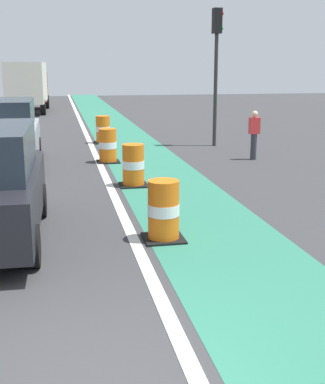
{
  "coord_description": "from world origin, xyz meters",
  "views": [
    {
      "loc": [
        -0.35,
        -4.54,
        3.07
      ],
      "look_at": [
        1.24,
        3.4,
        1.1
      ],
      "focal_mm": 49.0,
      "sensor_mm": 36.0,
      "label": 1
    }
  ],
  "objects_px": {
    "traffic_light_corner": "(216,53)",
    "traffic_barrel_far": "(103,130)",
    "traffic_barrel_front": "(164,211)",
    "parked_suv_second": "(7,133)",
    "traffic_barrel_back": "(108,146)",
    "traffic_barrel_mid": "(133,166)",
    "pedestrian_crossing": "(254,134)",
    "delivery_truck_down_block": "(28,84)"
  },
  "relations": [
    {
      "from": "traffic_light_corner",
      "to": "traffic_barrel_far",
      "type": "bearing_deg",
      "value": 159.64
    },
    {
      "from": "traffic_barrel_front",
      "to": "traffic_barrel_far",
      "type": "distance_m",
      "value": 12.21
    },
    {
      "from": "parked_suv_second",
      "to": "traffic_barrel_far",
      "type": "xyz_separation_m",
      "value": [
        3.33,
        4.26,
        -0.5
      ]
    },
    {
      "from": "traffic_light_corner",
      "to": "parked_suv_second",
      "type": "bearing_deg",
      "value": -160.17
    },
    {
      "from": "traffic_barrel_back",
      "to": "parked_suv_second",
      "type": "bearing_deg",
      "value": 179.02
    },
    {
      "from": "parked_suv_second",
      "to": "traffic_light_corner",
      "type": "distance_m",
      "value": 8.36
    },
    {
      "from": "traffic_light_corner",
      "to": "traffic_barrel_mid",
      "type": "bearing_deg",
      "value": -123.12
    },
    {
      "from": "parked_suv_second",
      "to": "traffic_barrel_mid",
      "type": "bearing_deg",
      "value": -46.11
    },
    {
      "from": "traffic_barrel_mid",
      "to": "parked_suv_second",
      "type": "bearing_deg",
      "value": 133.89
    },
    {
      "from": "parked_suv_second",
      "to": "pedestrian_crossing",
      "type": "distance_m",
      "value": 7.91
    },
    {
      "from": "parked_suv_second",
      "to": "traffic_barrel_mid",
      "type": "distance_m",
      "value": 4.96
    },
    {
      "from": "traffic_barrel_far",
      "to": "delivery_truck_down_block",
      "type": "xyz_separation_m",
      "value": [
        -3.58,
        15.23,
        1.31
      ]
    },
    {
      "from": "traffic_barrel_back",
      "to": "pedestrian_crossing",
      "type": "xyz_separation_m",
      "value": [
        4.79,
        -0.43,
        0.33
      ]
    },
    {
      "from": "traffic_barrel_front",
      "to": "traffic_light_corner",
      "type": "xyz_separation_m",
      "value": [
        4.18,
        10.66,
        2.97
      ]
    },
    {
      "from": "traffic_barrel_mid",
      "to": "traffic_light_corner",
      "type": "height_order",
      "value": "traffic_light_corner"
    },
    {
      "from": "traffic_barrel_mid",
      "to": "traffic_barrel_far",
      "type": "relative_size",
      "value": 1.0
    },
    {
      "from": "traffic_barrel_front",
      "to": "traffic_barrel_back",
      "type": "bearing_deg",
      "value": 91.71
    },
    {
      "from": "traffic_barrel_far",
      "to": "delivery_truck_down_block",
      "type": "height_order",
      "value": "delivery_truck_down_block"
    },
    {
      "from": "traffic_barrel_back",
      "to": "pedestrian_crossing",
      "type": "relative_size",
      "value": 0.68
    },
    {
      "from": "traffic_barrel_front",
      "to": "traffic_light_corner",
      "type": "distance_m",
      "value": 11.82
    },
    {
      "from": "traffic_barrel_front",
      "to": "traffic_barrel_back",
      "type": "relative_size",
      "value": 1.0
    },
    {
      "from": "traffic_barrel_far",
      "to": "delivery_truck_down_block",
      "type": "bearing_deg",
      "value": 103.23
    },
    {
      "from": "traffic_barrel_mid",
      "to": "traffic_barrel_far",
      "type": "distance_m",
      "value": 7.82
    },
    {
      "from": "parked_suv_second",
      "to": "traffic_barrel_back",
      "type": "relative_size",
      "value": 4.23
    },
    {
      "from": "traffic_barrel_mid",
      "to": "pedestrian_crossing",
      "type": "xyz_separation_m",
      "value": [
        4.47,
        3.08,
        0.33
      ]
    },
    {
      "from": "traffic_barrel_far",
      "to": "delivery_truck_down_block",
      "type": "distance_m",
      "value": 15.7
    },
    {
      "from": "traffic_barrel_mid",
      "to": "traffic_barrel_far",
      "type": "bearing_deg",
      "value": 90.72
    },
    {
      "from": "traffic_barrel_back",
      "to": "traffic_light_corner",
      "type": "xyz_separation_m",
      "value": [
        4.41,
        2.76,
        2.97
      ]
    },
    {
      "from": "traffic_barrel_far",
      "to": "pedestrian_crossing",
      "type": "height_order",
      "value": "pedestrian_crossing"
    },
    {
      "from": "traffic_barrel_front",
      "to": "traffic_barrel_back",
      "type": "height_order",
      "value": "same"
    },
    {
      "from": "traffic_barrel_back",
      "to": "delivery_truck_down_block",
      "type": "bearing_deg",
      "value": 99.74
    },
    {
      "from": "traffic_barrel_far",
      "to": "traffic_light_corner",
      "type": "relative_size",
      "value": 0.21
    },
    {
      "from": "traffic_barrel_front",
      "to": "traffic_barrel_mid",
      "type": "height_order",
      "value": "same"
    },
    {
      "from": "delivery_truck_down_block",
      "to": "traffic_barrel_far",
      "type": "bearing_deg",
      "value": -76.77
    },
    {
      "from": "traffic_barrel_far",
      "to": "delivery_truck_down_block",
      "type": "relative_size",
      "value": 0.14
    },
    {
      "from": "pedestrian_crossing",
      "to": "traffic_barrel_front",
      "type": "bearing_deg",
      "value": -121.39
    },
    {
      "from": "traffic_barrel_front",
      "to": "traffic_barrel_mid",
      "type": "relative_size",
      "value": 1.0
    },
    {
      "from": "traffic_barrel_back",
      "to": "traffic_barrel_far",
      "type": "bearing_deg",
      "value": 87.01
    },
    {
      "from": "traffic_barrel_front",
      "to": "traffic_barrel_mid",
      "type": "bearing_deg",
      "value": 88.85
    },
    {
      "from": "traffic_barrel_back",
      "to": "traffic_barrel_far",
      "type": "xyz_separation_m",
      "value": [
        0.23,
        4.32,
        0.0
      ]
    },
    {
      "from": "parked_suv_second",
      "to": "traffic_barrel_front",
      "type": "relative_size",
      "value": 4.23
    },
    {
      "from": "traffic_barrel_mid",
      "to": "pedestrian_crossing",
      "type": "height_order",
      "value": "pedestrian_crossing"
    }
  ]
}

